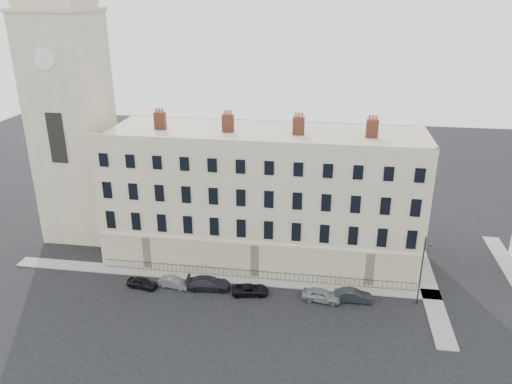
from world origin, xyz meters
TOP-DOWN VIEW (x-y plane):
  - ground at (0.00, 0.00)m, footprint 160.00×160.00m
  - terrace at (-5.97, 11.97)m, footprint 36.22×12.22m
  - church_tower at (-30.00, 14.00)m, footprint 8.00×8.13m
  - pavement_terrace at (-10.00, 5.00)m, footprint 48.00×2.00m
  - pavement_east_return at (13.00, 8.00)m, footprint 2.00×24.00m
  - railings at (-6.00, 5.40)m, footprint 35.00×0.04m
  - car_a at (-17.71, 1.87)m, footprint 3.54×1.88m
  - car_b at (-14.33, 2.48)m, footprint 3.57×1.69m
  - car_c at (-10.52, 2.70)m, footprint 4.91×2.37m
  - car_d at (-5.94, 2.34)m, footprint 4.16×2.42m
  - car_e at (1.55, 2.23)m, footprint 4.21×2.17m
  - car_f at (4.78, 2.69)m, footprint 3.88×1.38m
  - streetlamp at (11.29, 2.99)m, footprint 0.45×1.66m

SIDE VIEW (x-z plane):
  - ground at x=0.00m, z-range 0.00..0.00m
  - pavement_terrace at x=-10.00m, z-range 0.00..0.12m
  - pavement_east_return at x=13.00m, z-range 0.00..0.12m
  - car_d at x=-5.94m, z-range 0.00..1.09m
  - railings at x=-6.00m, z-range 0.07..1.03m
  - car_b at x=-14.33m, z-range 0.00..1.13m
  - car_a at x=-17.71m, z-range 0.00..1.15m
  - car_f at x=4.78m, z-range 0.00..1.27m
  - car_e at x=1.55m, z-range 0.00..1.37m
  - car_c at x=-10.52m, z-range 0.00..1.38m
  - streetlamp at x=11.29m, z-range 0.42..8.15m
  - terrace at x=-5.97m, z-range -1.00..16.00m
  - church_tower at x=-30.00m, z-range -3.34..40.66m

